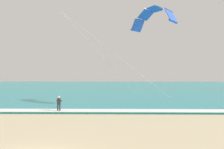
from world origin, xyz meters
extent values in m
cube|color=teal|center=(0.00, 73.78, 0.10)|extent=(200.00, 120.00, 0.20)
cube|color=white|center=(0.00, 14.78, 0.22)|extent=(200.00, 2.22, 0.04)
ellipsoid|color=white|center=(-1.90, 14.42, 0.03)|extent=(0.52, 1.42, 0.05)
cube|color=black|center=(-1.90, 14.67, 0.07)|extent=(0.16, 0.07, 0.04)
cube|color=black|center=(-1.90, 14.17, 0.07)|extent=(0.16, 0.07, 0.04)
cylinder|color=#232328|center=(-2.00, 14.41, 0.42)|extent=(0.14, 0.14, 0.84)
cylinder|color=#232328|center=(-1.80, 14.42, 0.42)|extent=(0.14, 0.14, 0.84)
cube|color=#232328|center=(-1.90, 14.42, 1.14)|extent=(0.35, 0.22, 0.60)
sphere|color=beige|center=(-1.90, 14.42, 1.58)|extent=(0.22, 0.22, 0.22)
cylinder|color=#232328|center=(-2.08, 14.57, 1.19)|extent=(0.12, 0.51, 0.22)
cylinder|color=#232328|center=(-1.72, 14.59, 1.19)|extent=(0.12, 0.51, 0.22)
cylinder|color=black|center=(-1.92, 14.80, 1.19)|extent=(0.55, 0.07, 0.04)
cube|color=#3F3F42|center=(-1.90, 14.54, 0.92)|extent=(0.12, 0.09, 0.10)
cube|color=blue|center=(9.65, 17.85, 10.16)|extent=(1.62, 1.85, 1.67)
cube|color=white|center=(9.15, 17.54, 10.37)|extent=(0.73, 1.00, 1.41)
cube|color=blue|center=(9.18, 19.14, 11.31)|extent=(1.92, 2.13, 1.24)
cube|color=white|center=(8.68, 18.84, 11.52)|extent=(0.97, 1.37, 0.91)
cube|color=blue|center=(8.35, 20.68, 11.73)|extent=(2.04, 2.14, 0.53)
cube|color=white|center=(7.86, 20.38, 11.93)|extent=(1.04, 1.48, 0.20)
cube|color=blue|center=(7.36, 22.11, 11.31)|extent=(1.98, 1.93, 1.24)
cube|color=white|center=(6.87, 21.81, 11.52)|extent=(0.93, 1.36, 0.91)
cube|color=blue|center=(6.42, 23.12, 10.16)|extent=(1.81, 1.46, 1.67)
cube|color=white|center=(5.93, 22.82, 10.37)|extent=(0.71, 0.97, 1.41)
cylinder|color=#B2B2B7|center=(3.89, 16.32, 5.68)|extent=(11.54, 3.07, 8.98)
cylinder|color=#B2B2B7|center=(2.27, 18.96, 5.68)|extent=(8.32, 8.35, 8.98)
camera|label=1|loc=(3.85, -11.64, 3.71)|focal=43.04mm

